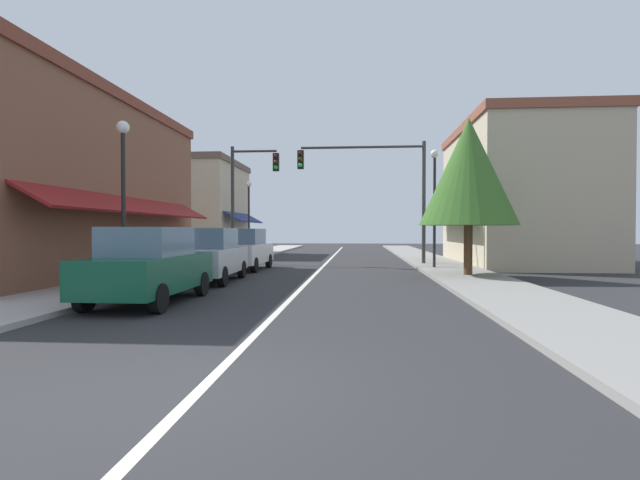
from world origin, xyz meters
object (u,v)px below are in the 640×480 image
Objects in this scene: street_lamp_left_far at (249,206)px; tree_right_near at (469,172)px; parked_car_second_left at (209,255)px; traffic_signal_left_corner at (247,188)px; parked_car_nearest_left at (149,266)px; parked_car_third_left at (244,249)px; street_lamp_right_mid at (435,190)px; street_lamp_left_near at (123,176)px; traffic_signal_mast_arm at (380,180)px.

tree_right_near is at bearing -47.78° from street_lamp_left_far.
parked_car_second_left is 14.07m from street_lamp_left_far.
parked_car_second_left is at bearing -84.81° from traffic_signal_left_corner.
parked_car_nearest_left is 0.68× the size of traffic_signal_left_corner.
street_lamp_right_mid is (8.16, 0.59, 2.55)m from parked_car_third_left.
traffic_signal_left_corner is at bearing 93.53° from parked_car_second_left.
street_lamp_right_mid is at bearing 32.26° from parked_car_second_left.
parked_car_nearest_left is at bearing -52.42° from street_lamp_left_near.
parked_car_nearest_left is 0.86× the size of street_lamp_left_near.
street_lamp_left_far is (-9.99, 8.28, -0.24)m from street_lamp_right_mid.
street_lamp_left_far is at bearing 140.35° from street_lamp_right_mid.
parked_car_nearest_left is 0.99× the size of parked_car_second_left.
street_lamp_left_far is at bearing 90.53° from street_lamp_left_near.
traffic_signal_left_corner is at bearing 93.54° from parked_car_nearest_left.
street_lamp_left_near is at bearing -89.47° from street_lamp_left_far.
street_lamp_left_far reaches higher than parked_car_third_left.
tree_right_near is (9.59, -6.78, -0.12)m from traffic_signal_left_corner.
street_lamp_right_mid reaches higher than street_lamp_left_near.
parked_car_nearest_left is 0.80× the size of street_lamp_right_mid.
tree_right_near is at bearing -35.25° from traffic_signal_left_corner.
parked_car_nearest_left is at bearing -128.52° from street_lamp_right_mid.
street_lamp_right_mid is at bearing 5.65° from parked_car_third_left.
parked_car_nearest_left is 13.22m from street_lamp_right_mid.
parked_car_third_left is (-0.08, 9.56, 0.00)m from parked_car_nearest_left.
traffic_signal_mast_arm is 3.47m from street_lamp_right_mid.
traffic_signal_mast_arm is at bearing 51.98° from parked_car_second_left.
parked_car_third_left is 9.71m from tree_right_near.
traffic_signal_mast_arm is 12.93m from street_lamp_left_near.
parked_car_second_left is 0.87× the size of street_lamp_left_near.
parked_car_second_left is (-0.06, 4.67, 0.00)m from parked_car_nearest_left.
parked_car_nearest_left is at bearing -87.98° from parked_car_third_left.
parked_car_nearest_left is 0.72× the size of tree_right_near.
traffic_signal_mast_arm is (5.85, 12.70, 3.27)m from parked_car_nearest_left.
parked_car_second_left is at bearing -126.37° from traffic_signal_mast_arm.
street_lamp_left_near is at bearing -94.58° from traffic_signal_left_corner.
street_lamp_right_mid is at bearing -20.43° from traffic_signal_left_corner.
parked_car_third_left is 5.00m from traffic_signal_left_corner.
parked_car_third_left is 9.34m from street_lamp_left_far.
tree_right_near is (10.64, -11.73, 0.58)m from street_lamp_left_far.
street_lamp_left_near is 0.84× the size of tree_right_near.
parked_car_third_left is 0.73× the size of tree_right_near.
street_lamp_left_far is (-1.91, 18.43, 2.32)m from parked_car_nearest_left.
parked_car_third_left is at bearing -78.71° from traffic_signal_left_corner.
parked_car_third_left is 7.82m from street_lamp_left_near.
street_lamp_left_far is (-1.83, 8.87, 2.32)m from parked_car_third_left.
parked_car_second_left is 4.89m from parked_car_third_left.
traffic_signal_left_corner is 1.27× the size of street_lamp_left_far.
parked_car_nearest_left is at bearing -86.34° from traffic_signal_left_corner.
traffic_signal_left_corner is 1.05× the size of tree_right_near.
parked_car_third_left is 0.87× the size of street_lamp_left_far.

